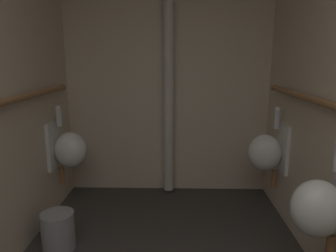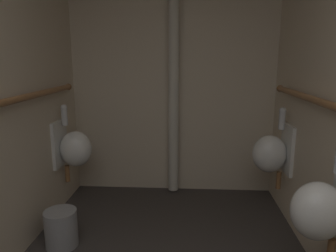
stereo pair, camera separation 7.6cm
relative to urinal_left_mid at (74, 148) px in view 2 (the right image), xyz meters
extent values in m
cube|color=beige|center=(0.92, 0.54, 0.72)|extent=(2.26, 0.06, 2.65)
ellipsoid|color=white|center=(0.02, 0.00, -0.01)|extent=(0.30, 0.26, 0.34)
cube|color=white|center=(-0.13, 0.00, 0.04)|extent=(0.03, 0.30, 0.44)
cylinder|color=silver|center=(-0.07, 0.00, 0.30)|extent=(0.06, 0.06, 0.16)
sphere|color=silver|center=(-0.07, 0.00, 0.38)|extent=(0.06, 0.06, 0.06)
cylinder|color=#936038|center=(-0.08, 0.00, -0.26)|extent=(0.04, 0.04, 0.16)
ellipsoid|color=white|center=(1.82, -1.14, -0.01)|extent=(0.30, 0.26, 0.34)
cylinder|color=#936038|center=(1.92, -1.14, -0.26)|extent=(0.04, 0.04, 0.16)
ellipsoid|color=white|center=(1.82, -0.05, -0.01)|extent=(0.30, 0.26, 0.34)
cube|color=white|center=(1.97, -0.05, 0.04)|extent=(0.03, 0.30, 0.44)
cylinder|color=silver|center=(1.91, -0.05, 0.30)|extent=(0.06, 0.06, 0.16)
sphere|color=silver|center=(1.91, -0.05, 0.38)|extent=(0.06, 0.06, 0.06)
cylinder|color=#936038|center=(1.92, -0.05, -0.26)|extent=(0.04, 0.04, 0.16)
sphere|color=#936038|center=(-0.09, 0.20, 0.56)|extent=(0.06, 0.06, 0.06)
sphere|color=#936038|center=(1.93, 0.15, 0.56)|extent=(0.06, 0.06, 0.06)
cylinder|color=beige|center=(0.93, 0.43, 0.72)|extent=(0.11, 0.11, 2.60)
cylinder|color=gray|center=(0.11, -0.65, -0.46)|extent=(0.25, 0.25, 0.29)
camera|label=1|loc=(1.00, -2.83, 0.84)|focal=33.78mm
camera|label=2|loc=(1.08, -2.83, 0.84)|focal=33.78mm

